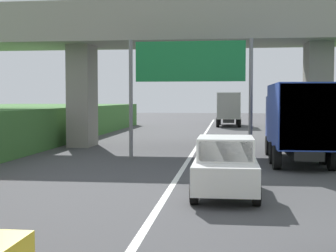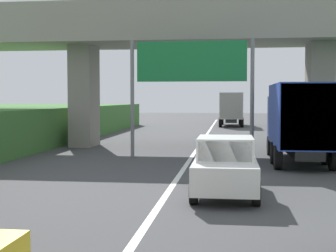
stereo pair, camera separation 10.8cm
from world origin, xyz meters
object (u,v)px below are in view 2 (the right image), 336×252
(truck_black, at_px, (231,107))
(truck_blue, at_px, (298,119))
(car_white, at_px, (225,166))
(overhead_highway_sign, at_px, (191,70))

(truck_black, xyz_separation_m, truck_blue, (2.89, -29.00, 0.00))
(truck_black, height_order, truck_blue, same)
(car_white, bearing_deg, overhead_highway_sign, 100.77)
(overhead_highway_sign, xyz_separation_m, truck_blue, (4.81, -1.16, -2.26))
(truck_blue, bearing_deg, truck_black, 95.69)
(overhead_highway_sign, height_order, truck_black, overhead_highway_sign)
(truck_black, xyz_separation_m, car_white, (-0.20, -36.85, -1.08))
(truck_blue, bearing_deg, car_white, -111.50)
(overhead_highway_sign, relative_size, car_white, 1.43)
(truck_black, bearing_deg, car_white, -90.32)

